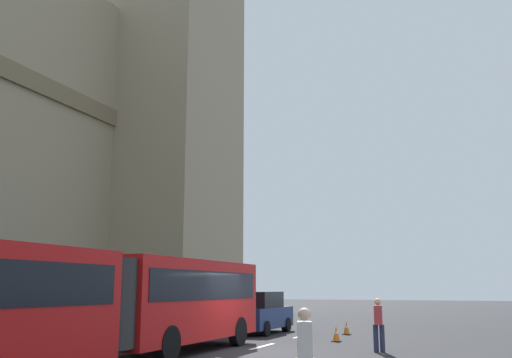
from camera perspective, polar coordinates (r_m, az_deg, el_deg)
ground_plane at (r=19.03m, az=-1.14°, el=-17.13°), size 160.00×160.00×0.00m
articulated_bus at (r=15.25m, az=-16.50°, el=-11.64°), size 16.45×2.54×2.90m
sedan_lead at (r=26.14m, az=0.33°, el=-13.46°), size 4.40×1.86×1.85m
traffic_cone_west at (r=22.44m, az=8.18°, el=-15.37°), size 0.36×0.36×0.58m
traffic_cone_middle at (r=25.79m, az=9.21°, el=-14.76°), size 0.36×0.36×0.58m
pedestrian_near_cones at (r=9.90m, az=5.02°, el=-17.43°), size 0.46×0.36×1.69m
pedestrian_by_kerb at (r=19.02m, az=12.37°, el=-14.13°), size 0.42×0.36×1.69m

